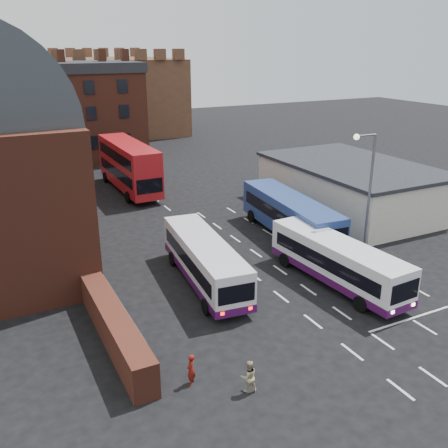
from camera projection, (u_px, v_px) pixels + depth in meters
name	position (u px, v px, depth m)	size (l,w,h in m)	color
ground	(304.00, 315.00, 27.98)	(180.00, 180.00, 0.00)	black
forecourt_wall	(115.00, 328.00, 25.01)	(1.20, 10.00, 1.80)	#602B1E
cream_building	(351.00, 186.00, 45.36)	(10.40, 16.40, 4.25)	beige
brick_terrace	(51.00, 119.00, 62.12)	(22.00, 10.00, 11.00)	brown
castle_keep	(105.00, 96.00, 83.81)	(22.00, 22.00, 12.00)	brown
bus_white_outbound	(205.00, 259.00, 31.14)	(3.50, 10.72, 2.87)	silver
bus_white_inbound	(337.00, 259.00, 31.04)	(3.15, 10.61, 2.86)	white
bus_blue	(290.00, 214.00, 38.67)	(3.75, 11.95, 3.21)	navy
bus_red_double	(129.00, 166.00, 50.65)	(3.22, 12.48, 4.99)	#B1171C
street_lamp	(367.00, 185.00, 33.80)	(1.80, 0.39, 8.85)	#585C64
pedestrian_red	(191.00, 369.00, 22.09)	(0.54, 0.36, 1.49)	maroon
pedestrian_beige	(249.00, 376.00, 21.61)	(0.74, 0.58, 1.52)	tan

